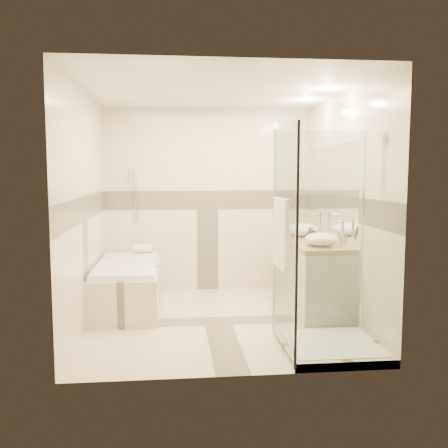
{
  "coord_description": "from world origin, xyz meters",
  "views": [
    {
      "loc": [
        -0.48,
        -5.34,
        1.64
      ],
      "look_at": [
        0.1,
        0.25,
        1.05
      ],
      "focal_mm": 40.0,
      "sensor_mm": 36.0,
      "label": 1
    }
  ],
  "objects": [
    {
      "name": "amenity_bottle_a",
      "position": [
        1.1,
        0.14,
        0.93
      ],
      "size": [
        0.09,
        0.09,
        0.17
      ],
      "primitive_type": "imported",
      "rotation": [
        0.0,
        0.0,
        0.18
      ],
      "color": "black",
      "rests_on": "vanity"
    },
    {
      "name": "room",
      "position": [
        0.06,
        0.01,
        1.26
      ],
      "size": [
        2.82,
        3.02,
        2.52
      ],
      "color": "beige",
      "rests_on": "ground"
    },
    {
      "name": "faucet_far",
      "position": [
        1.32,
        -0.2,
        1.01
      ],
      "size": [
        0.11,
        0.03,
        0.28
      ],
      "color": "silver",
      "rests_on": "vanity"
    },
    {
      "name": "bathtub",
      "position": [
        -1.02,
        0.65,
        0.31
      ],
      "size": [
        0.75,
        1.7,
        0.56
      ],
      "color": "beige",
      "rests_on": "ground"
    },
    {
      "name": "folded_towels",
      "position": [
        1.1,
        1.02,
        0.88
      ],
      "size": [
        0.16,
        0.23,
        0.07
      ],
      "primitive_type": "cube",
      "rotation": [
        0.0,
        0.0,
        0.13
      ],
      "color": "white",
      "rests_on": "vanity"
    },
    {
      "name": "vanity",
      "position": [
        1.12,
        0.3,
        0.43
      ],
      "size": [
        0.58,
        1.62,
        0.85
      ],
      "color": "silver",
      "rests_on": "ground"
    },
    {
      "name": "vessel_sink_far",
      "position": [
        1.1,
        -0.2,
        0.92
      ],
      "size": [
        0.36,
        0.36,
        0.15
      ],
      "primitive_type": "ellipsoid",
      "color": "white",
      "rests_on": "vanity"
    },
    {
      "name": "faucet_near",
      "position": [
        1.32,
        0.62,
        1.02
      ],
      "size": [
        0.12,
        0.03,
        0.29
      ],
      "color": "silver",
      "rests_on": "vanity"
    },
    {
      "name": "amenity_bottle_b",
      "position": [
        1.1,
        0.26,
        0.93
      ],
      "size": [
        0.15,
        0.15,
        0.15
      ],
      "primitive_type": "imported",
      "rotation": [
        0.0,
        0.0,
        -0.39
      ],
      "color": "black",
      "rests_on": "vanity"
    },
    {
      "name": "rolled_towel",
      "position": [
        -0.88,
        1.33,
        0.61
      ],
      "size": [
        0.24,
        0.11,
        0.11
      ],
      "primitive_type": "cylinder",
      "rotation": [
        0.0,
        1.57,
        0.0
      ],
      "color": "white",
      "rests_on": "bathtub"
    },
    {
      "name": "vessel_sink_near",
      "position": [
        1.1,
        0.62,
        0.93
      ],
      "size": [
        0.41,
        0.41,
        0.16
      ],
      "primitive_type": "ellipsoid",
      "color": "white",
      "rests_on": "vanity"
    },
    {
      "name": "shower_enclosure",
      "position": [
        0.83,
        -0.97,
        0.51
      ],
      "size": [
        0.96,
        0.93,
        2.04
      ],
      "color": "beige",
      "rests_on": "ground"
    }
  ]
}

